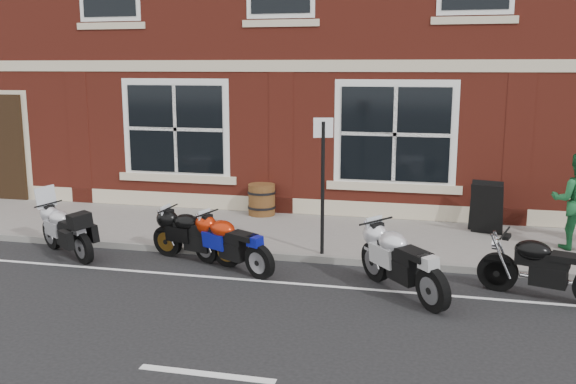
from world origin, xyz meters
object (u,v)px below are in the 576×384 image
moto_sport_black (196,234)px  moto_sport_silver (403,259)px  moto_touring_silver (66,229)px  a_board_sign (486,208)px  pedestrian_right (576,201)px  moto_naked_black (543,265)px  moto_sport_red (232,242)px  barrel_planter (262,199)px  parking_sign (323,176)px

moto_sport_black → moto_sport_silver: moto_sport_silver is taller
moto_touring_silver → moto_sport_black: bearing=-51.4°
moto_sport_silver → a_board_sign: a_board_sign is taller
moto_touring_silver → pedestrian_right: 9.24m
moto_naked_black → moto_sport_red: bearing=105.5°
moto_touring_silver → a_board_sign: 8.06m
pedestrian_right → barrel_planter: pedestrian_right is taller
moto_sport_black → a_board_sign: a_board_sign is taller
moto_naked_black → pedestrian_right: (0.88, 2.49, 0.50)m
a_board_sign → moto_sport_black: bearing=-137.2°
moto_sport_red → moto_naked_black: moto_naked_black is taller
pedestrian_right → moto_touring_silver: bearing=21.0°
moto_sport_black → pedestrian_right: bearing=-58.2°
moto_touring_silver → pedestrian_right: (8.98, 2.13, 0.51)m
moto_sport_black → moto_naked_black: 5.71m
a_board_sign → moto_sport_silver: bearing=-97.0°
moto_touring_silver → a_board_sign: size_ratio=1.57×
moto_naked_black → pedestrian_right: bearing=-1.2°
parking_sign → moto_naked_black: bearing=-33.9°
moto_naked_black → pedestrian_right: 2.69m
moto_touring_silver → parking_sign: 4.76m
barrel_planter → moto_sport_red: bearing=-82.4°
a_board_sign → parking_sign: (-2.91, -2.19, 0.88)m
moto_sport_black → parking_sign: (2.17, 0.54, 1.02)m
moto_sport_silver → barrel_planter: 5.30m
moto_sport_silver → pedestrian_right: pedestrian_right is taller
a_board_sign → parking_sign: parking_sign is taller
moto_sport_silver → a_board_sign: size_ratio=1.69×
moto_naked_black → a_board_sign: bearing=28.6°
pedestrian_right → moto_sport_red: bearing=29.0°
moto_naked_black → barrel_planter: (-5.38, 3.80, -0.04)m
pedestrian_right → barrel_planter: (-6.26, 1.31, -0.54)m
barrel_planter → pedestrian_right: bearing=-11.8°
pedestrian_right → barrel_planter: bearing=-4.1°
moto_sport_red → parking_sign: (1.39, 0.89, 1.02)m
a_board_sign → moto_sport_red: bearing=-129.9°
moto_sport_black → moto_naked_black: (5.68, -0.58, 0.02)m
moto_naked_black → barrel_planter: 6.59m
moto_sport_red → moto_sport_black: (-0.78, 0.35, -0.00)m
moto_sport_red → pedestrian_right: pedestrian_right is taller
moto_sport_black → a_board_sign: 5.77m
moto_sport_black → moto_sport_silver: bearing=-88.0°
moto_sport_black → parking_sign: 2.46m
barrel_planter → moto_sport_silver: bearing=-50.8°
moto_sport_black → a_board_sign: bearing=-46.1°
moto_touring_silver → barrel_planter: size_ratio=2.31×
moto_sport_red → a_board_sign: a_board_sign is taller
moto_sport_silver → moto_naked_black: bearing=-30.0°
barrel_planter → parking_sign: (1.86, -2.68, 1.04)m
moto_sport_black → a_board_sign: size_ratio=1.81×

